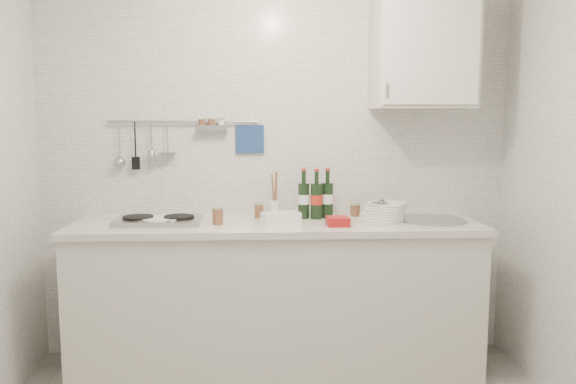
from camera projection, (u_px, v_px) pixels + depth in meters
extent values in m
cube|color=silver|center=(275.00, 164.00, 3.63)|extent=(3.00, 0.02, 2.50)
cube|color=beige|center=(277.00, 300.00, 3.43)|extent=(2.40, 0.60, 0.88)
cube|color=white|center=(276.00, 225.00, 3.37)|extent=(2.44, 0.64, 0.04)
cube|color=black|center=(277.00, 359.00, 3.50)|extent=(2.34, 0.52, 0.10)
cube|color=#93969B|center=(159.00, 221.00, 3.33)|extent=(0.50, 0.32, 0.03)
cylinder|color=black|center=(138.00, 217.00, 3.32)|extent=(0.18, 0.18, 0.01)
cylinder|color=black|center=(179.00, 217.00, 3.34)|extent=(0.18, 0.18, 0.01)
cylinder|color=#93969B|center=(432.00, 220.00, 3.41)|extent=(0.40, 0.40, 0.02)
cylinder|color=#93969B|center=(432.00, 229.00, 3.42)|extent=(0.34, 0.34, 0.10)
cylinder|color=#93969B|center=(184.00, 122.00, 3.54)|extent=(0.95, 0.02, 0.02)
cube|color=navy|center=(250.00, 139.00, 3.58)|extent=(0.18, 0.02, 0.18)
cube|color=beige|center=(423.00, 51.00, 3.41)|extent=(0.60, 0.35, 0.70)
cube|color=white|center=(432.00, 47.00, 3.23)|extent=(0.56, 0.01, 0.66)
cylinder|color=#93969B|center=(387.00, 90.00, 3.24)|extent=(0.01, 0.01, 0.08)
cylinder|color=#5362BD|center=(160.00, 223.00, 3.31)|extent=(0.25, 0.25, 0.01)
cylinder|color=#5362BD|center=(161.00, 221.00, 3.31)|extent=(0.24, 0.24, 0.01)
cylinder|color=#5362BD|center=(162.00, 218.00, 3.31)|extent=(0.24, 0.24, 0.01)
cylinder|color=white|center=(380.00, 220.00, 3.40)|extent=(0.28, 0.28, 0.01)
cylinder|color=white|center=(381.00, 218.00, 3.40)|extent=(0.28, 0.28, 0.01)
cylinder|color=white|center=(382.00, 215.00, 3.40)|extent=(0.27, 0.27, 0.01)
cylinder|color=white|center=(383.00, 213.00, 3.41)|extent=(0.26, 0.26, 0.01)
cylinder|color=white|center=(384.00, 211.00, 3.41)|extent=(0.26, 0.26, 0.01)
cylinder|color=white|center=(385.00, 208.00, 3.41)|extent=(0.25, 0.25, 0.01)
cylinder|color=white|center=(386.00, 206.00, 3.42)|extent=(0.25, 0.25, 0.01)
cylinder|color=white|center=(387.00, 203.00, 3.42)|extent=(0.24, 0.24, 0.01)
cube|color=white|center=(281.00, 218.00, 3.32)|extent=(0.25, 0.17, 0.07)
cube|color=#A71912|center=(338.00, 221.00, 3.25)|extent=(0.13, 0.13, 0.05)
cylinder|color=white|center=(275.00, 209.00, 3.55)|extent=(0.07, 0.07, 0.11)
cylinder|color=brown|center=(276.00, 188.00, 3.53)|extent=(0.02, 0.05, 0.21)
cylinder|color=brown|center=(273.00, 189.00, 3.54)|extent=(0.03, 0.04, 0.19)
cylinder|color=brown|center=(259.00, 211.00, 3.53)|extent=(0.05, 0.05, 0.08)
cylinder|color=tan|center=(259.00, 204.00, 3.53)|extent=(0.06, 0.06, 0.01)
cylinder|color=brown|center=(355.00, 211.00, 3.59)|extent=(0.06, 0.06, 0.07)
cylinder|color=tan|center=(355.00, 204.00, 3.58)|extent=(0.07, 0.07, 0.01)
cylinder|color=brown|center=(371.00, 212.00, 3.55)|extent=(0.05, 0.05, 0.07)
cylinder|color=tan|center=(371.00, 206.00, 3.55)|extent=(0.06, 0.06, 0.01)
cylinder|color=brown|center=(218.00, 217.00, 3.29)|extent=(0.06, 0.06, 0.09)
cylinder|color=tan|center=(218.00, 208.00, 3.28)|extent=(0.07, 0.07, 0.01)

